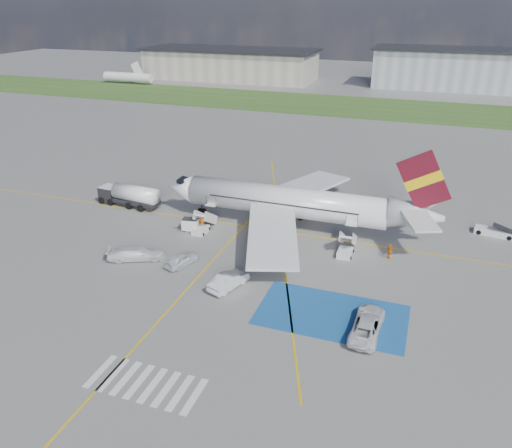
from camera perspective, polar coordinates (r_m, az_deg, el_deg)
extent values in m
plane|color=#60605E|center=(54.11, -0.95, -6.01)|extent=(400.00, 400.00, 0.00)
cube|color=#2D4C1E|center=(142.24, 12.87, 12.86)|extent=(400.00, 30.00, 0.01)
cube|color=gold|center=(64.17, 2.78, -0.84)|extent=(120.00, 0.20, 0.01)
cube|color=gold|center=(48.43, -10.84, -10.57)|extent=(0.20, 60.00, 0.01)
cube|color=gold|center=(64.17, 2.78, -0.84)|extent=(20.71, 56.45, 0.01)
cube|color=#174C8A|center=(48.65, 8.64, -10.21)|extent=(14.00, 8.00, 0.01)
cube|color=silver|center=(43.77, -17.36, -15.76)|extent=(0.60, 4.00, 0.01)
cube|color=silver|center=(43.17, -16.02, -16.22)|extent=(0.60, 4.00, 0.01)
cube|color=silver|center=(42.59, -14.64, -16.68)|extent=(0.60, 4.00, 0.01)
cube|color=silver|center=(42.04, -13.21, -17.14)|extent=(0.60, 4.00, 0.01)
cube|color=silver|center=(41.52, -11.73, -17.61)|extent=(0.60, 4.00, 0.01)
cube|color=silver|center=(41.03, -10.22, -18.07)|extent=(0.60, 4.00, 0.01)
cube|color=silver|center=(40.56, -8.65, -18.54)|extent=(0.60, 4.00, 0.01)
cube|color=silver|center=(40.13, -7.05, -19.00)|extent=(0.60, 4.00, 0.01)
cube|color=gray|center=(189.04, -2.94, 17.74)|extent=(60.00, 22.00, 10.00)
cube|color=gray|center=(179.90, 21.42, 16.14)|extent=(48.00, 18.00, 12.00)
cylinder|color=silver|center=(64.56, 3.37, 2.60)|extent=(26.00, 3.90, 3.90)
cone|color=silver|center=(69.90, -8.54, 4.12)|extent=(4.00, 3.90, 3.90)
cube|color=black|center=(69.27, -8.15, 4.88)|extent=(1.67, 1.90, 0.82)
cone|color=silver|center=(62.28, 17.82, 0.95)|extent=(6.50, 3.90, 3.90)
cube|color=silver|center=(57.09, 1.89, -1.10)|extent=(9.86, 15.95, 1.40)
cube|color=silver|center=(72.23, 6.04, 4.43)|extent=(9.86, 15.95, 1.40)
cylinder|color=#38383A|center=(60.46, 1.81, -1.03)|extent=(3.40, 2.10, 2.10)
cylinder|color=#38383A|center=(70.32, 4.62, 2.70)|extent=(3.40, 2.10, 2.10)
cube|color=#520E19|center=(60.74, 18.63, 4.71)|extent=(6.62, 0.30, 7.45)
cube|color=yellow|center=(60.74, 18.63, 4.71)|extent=(4.36, 0.40, 3.08)
cube|color=silver|center=(59.06, 18.30, 0.32)|extent=(4.73, 5.95, 0.49)
cube|color=silver|center=(65.00, 18.58, 2.51)|extent=(4.73, 5.95, 0.49)
cube|color=black|center=(62.68, 2.87, 2.26)|extent=(19.50, 0.04, 0.18)
cube|color=black|center=(66.19, 3.86, 3.48)|extent=(19.50, 0.04, 0.18)
cube|color=silver|center=(64.87, -5.80, 0.75)|extent=(1.40, 3.73, 2.32)
cube|color=silver|center=(66.03, -5.15, 2.21)|extent=(1.40, 1.00, 0.12)
cylinder|color=black|center=(66.11, -5.72, 2.73)|extent=(0.06, 0.06, 1.10)
cylinder|color=black|center=(65.55, -4.61, 2.58)|extent=(0.06, 0.06, 1.10)
cube|color=silver|center=(64.01, -6.36, -0.70)|extent=(1.60, 2.40, 0.70)
cube|color=silver|center=(59.92, 10.46, -1.65)|extent=(1.40, 3.73, 2.32)
cube|color=silver|center=(61.19, 10.85, -0.03)|extent=(1.40, 1.00, 0.12)
cylinder|color=black|center=(61.05, 10.24, 0.53)|extent=(0.06, 0.06, 1.10)
cylinder|color=black|center=(60.88, 11.54, 0.35)|extent=(0.06, 0.06, 1.10)
cube|color=silver|center=(59.00, 10.11, -3.26)|extent=(1.60, 2.40, 0.70)
cube|color=black|center=(76.03, -16.38, 3.27)|extent=(2.54, 2.54, 2.34)
cylinder|color=silver|center=(72.80, -13.58, 3.38)|extent=(7.10, 2.97, 2.34)
cube|color=black|center=(73.21, -13.49, 2.53)|extent=(7.10, 2.97, 0.51)
cube|color=silver|center=(64.50, -7.50, -0.05)|extent=(2.22, 1.55, 1.43)
cube|color=black|center=(64.19, -7.54, 0.57)|extent=(2.10, 1.43, 0.12)
cube|color=silver|center=(69.80, 25.60, -0.86)|extent=(4.90, 2.30, 0.78)
cube|color=black|center=(69.53, 26.65, -0.54)|extent=(3.22, 1.65, 0.87)
imported|color=silver|center=(56.52, -8.48, -4.04)|extent=(3.03, 4.53, 1.43)
imported|color=#B2B4B9|center=(51.86, -3.16, -6.47)|extent=(3.23, 5.25, 1.63)
imported|color=silver|center=(46.54, 12.62, -10.88)|extent=(2.64, 5.41, 2.00)
imported|color=silver|center=(58.59, -13.53, -3.11)|extent=(5.37, 3.87, 1.95)
imported|color=orange|center=(64.80, -6.15, 0.19)|extent=(0.72, 0.53, 1.83)
imported|color=orange|center=(66.01, -5.58, 0.72)|extent=(0.89, 1.05, 1.89)
imported|color=orange|center=(59.19, 15.02, -3.03)|extent=(1.03, 1.15, 1.87)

